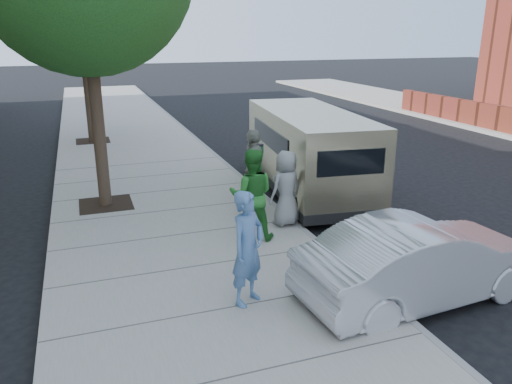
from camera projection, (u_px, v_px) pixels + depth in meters
ground at (229, 235)px, 10.37m from camera, size 120.00×120.00×0.00m
sidewalk at (181, 238)px, 10.02m from camera, size 5.00×60.00×0.15m
curb_face at (292, 223)px, 10.80m from camera, size 0.12×60.00×0.16m
tree_far at (80, 5)px, 17.12m from camera, size 3.92×3.80×6.49m
parking_meter at (257, 161)px, 11.37m from camera, size 0.31×0.13×1.46m
van at (307, 151)px, 12.72m from camera, size 2.52×5.92×2.14m
sedan at (421, 261)px, 7.67m from camera, size 4.10×1.72×1.32m
person_officer at (248, 248)px, 7.25m from camera, size 0.76×0.70×1.74m
person_green_shirt at (252, 195)px, 9.55m from camera, size 1.05×0.93×1.79m
person_gray_shirt at (286, 188)px, 10.29m from camera, size 0.90×0.73×1.58m
person_striped_polo at (254, 171)px, 11.00m from camera, size 0.98×1.17×1.88m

